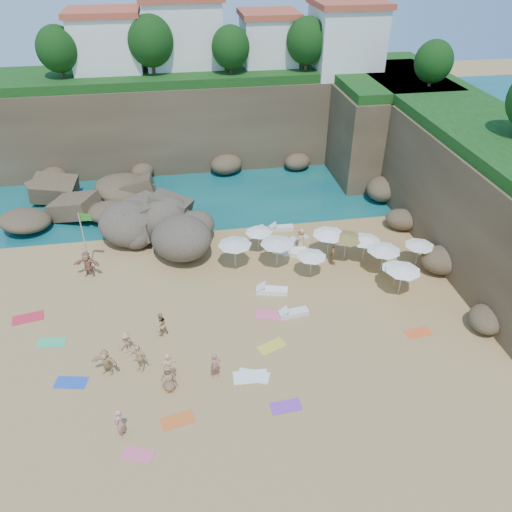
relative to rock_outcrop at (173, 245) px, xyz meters
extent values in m
plane|color=tan|center=(3.49, -8.44, 0.00)|extent=(120.00, 120.00, 0.00)
plane|color=#0C4751|center=(3.49, 21.56, 0.00)|extent=(120.00, 120.00, 0.00)
cube|color=brown|center=(5.49, 16.56, 4.00)|extent=(44.00, 8.00, 8.00)
cube|color=brown|center=(22.49, -0.44, 4.00)|extent=(8.00, 30.00, 8.00)
cube|color=brown|center=(20.49, 11.56, 4.00)|extent=(10.00, 12.00, 8.00)
cube|color=white|center=(-4.51, 17.56, 10.75)|extent=(6.00, 5.00, 5.50)
cube|color=#B2472D|center=(-4.51, 17.56, 13.75)|extent=(6.48, 5.40, 0.50)
cube|color=white|center=(2.49, 18.56, 11.25)|extent=(7.00, 6.00, 6.50)
cube|color=white|center=(10.49, 17.56, 10.50)|extent=(5.00, 5.00, 5.00)
cube|color=#B2472D|center=(10.49, 17.56, 13.25)|extent=(5.40, 5.40, 0.50)
cube|color=white|center=(17.49, 15.56, 11.00)|extent=(6.00, 6.00, 6.00)
cube|color=#B2472D|center=(17.49, 15.56, 14.25)|extent=(6.48, 6.48, 0.50)
sphere|color=#11380F|center=(-8.51, 15.56, 11.20)|extent=(3.60, 3.60, 3.60)
sphere|color=#11380F|center=(-0.51, 15.56, 11.60)|extent=(4.05, 4.05, 4.05)
sphere|color=#11380F|center=(6.49, 14.56, 11.04)|extent=(3.42, 3.42, 3.42)
sphere|color=#11380F|center=(13.49, 14.56, 11.36)|extent=(3.78, 3.78, 3.78)
sphere|color=#11380F|center=(22.49, 7.56, 10.80)|extent=(3.15, 3.15, 3.15)
cylinder|color=white|center=(-14.51, 21.56, 3.00)|extent=(0.10, 0.10, 6.00)
cylinder|color=white|center=(-13.01, 21.56, 3.00)|extent=(0.10, 0.10, 6.00)
cylinder|color=white|center=(-11.51, 21.56, 3.00)|extent=(0.10, 0.10, 6.00)
cylinder|color=silver|center=(-5.90, -2.03, 2.21)|extent=(0.09, 0.09, 4.42)
cube|color=#288C23|center=(-5.47, -2.03, 4.06)|extent=(0.75, 0.29, 0.50)
cylinder|color=silver|center=(6.29, -1.82, 0.89)|extent=(0.05, 0.05, 1.78)
cone|color=white|center=(6.29, -1.82, 1.74)|extent=(2.00, 2.00, 0.30)
cylinder|color=silver|center=(4.30, -3.66, 1.06)|extent=(0.06, 0.06, 2.12)
cone|color=silver|center=(4.30, -3.66, 2.07)|extent=(2.38, 2.38, 0.36)
cylinder|color=silver|center=(7.22, -4.02, 1.07)|extent=(0.06, 0.06, 2.14)
cone|color=silver|center=(7.22, -4.02, 2.09)|extent=(2.40, 2.40, 0.37)
cylinder|color=silver|center=(11.11, -3.44, 1.07)|extent=(0.06, 0.06, 2.13)
cone|color=white|center=(11.11, -3.44, 2.08)|extent=(2.39, 2.39, 0.36)
cylinder|color=silver|center=(14.23, -5.93, 1.03)|extent=(0.06, 0.06, 2.05)
cone|color=white|center=(14.23, -5.93, 2.00)|extent=(2.30, 2.30, 0.35)
cylinder|color=silver|center=(9.28, -5.55, 0.91)|extent=(0.05, 0.05, 1.83)
cone|color=white|center=(9.28, -5.55, 1.78)|extent=(2.05, 2.05, 0.31)
cylinder|color=silver|center=(12.21, -4.01, 1.03)|extent=(0.06, 0.06, 2.06)
cone|color=red|center=(12.21, -4.01, 2.01)|extent=(2.31, 2.31, 0.35)
cylinder|color=silver|center=(17.06, -5.51, 0.92)|extent=(0.05, 0.05, 1.85)
cone|color=white|center=(17.06, -5.51, 1.80)|extent=(2.07, 2.07, 0.32)
cylinder|color=silver|center=(14.59, -8.36, 1.02)|extent=(0.06, 0.06, 2.04)
cone|color=white|center=(14.59, -8.36, 1.99)|extent=(2.29, 2.29, 0.35)
cylinder|color=silver|center=(13.48, -4.38, 0.97)|extent=(0.06, 0.06, 1.95)
cone|color=white|center=(13.48, -4.38, 1.90)|extent=(2.18, 2.18, 0.33)
cylinder|color=silver|center=(14.46, -7.75, 0.88)|extent=(0.05, 0.05, 1.76)
cone|color=white|center=(14.46, -7.75, 1.72)|extent=(1.98, 1.98, 0.30)
cube|color=silver|center=(8.57, 0.84, 0.15)|extent=(1.92, 0.68, 0.30)
cube|color=white|center=(8.29, -2.57, 0.16)|extent=(2.14, 1.60, 0.32)
cube|color=silver|center=(9.49, -1.14, 0.13)|extent=(1.80, 1.23, 0.27)
cube|color=white|center=(6.31, -6.95, 0.16)|extent=(2.16, 1.18, 0.32)
cube|color=white|center=(8.85, -2.55, 0.14)|extent=(1.92, 0.85, 0.29)
cube|color=silver|center=(7.23, -9.38, 0.14)|extent=(1.91, 0.82, 0.29)
cube|color=blue|center=(-5.77, -12.83, 0.01)|extent=(1.82, 1.16, 0.03)
cube|color=#E45878|center=(-2.12, -17.83, 0.01)|extent=(1.63, 1.21, 0.03)
cube|color=orange|center=(-0.23, -16.20, 0.01)|extent=(1.77, 1.13, 0.03)
cube|color=#34B773|center=(-7.33, -9.48, 0.01)|extent=(1.73, 0.99, 0.03)
cube|color=white|center=(3.94, -13.97, 0.02)|extent=(1.92, 1.45, 0.03)
cube|color=purple|center=(5.25, -16.25, 0.01)|extent=(1.63, 0.89, 0.03)
cube|color=red|center=(-9.13, -7.01, 0.02)|extent=(2.00, 1.26, 0.03)
cube|color=#E85A77|center=(5.78, -9.19, 0.02)|extent=(2.09, 1.51, 0.03)
cube|color=#F75B27|center=(14.22, -12.21, 0.01)|extent=(1.63, 0.94, 0.03)
cube|color=gold|center=(5.34, -11.91, 0.01)|extent=(1.83, 1.38, 0.03)
cube|color=white|center=(3.77, -14.00, 0.02)|extent=(1.90, 1.01, 0.03)
imported|color=tan|center=(-0.48, -13.51, 0.94)|extent=(0.74, 0.54, 1.88)
imported|color=tan|center=(-0.92, -9.84, 0.80)|extent=(0.97, 0.90, 1.59)
imported|color=tan|center=(6.64, -1.02, 0.86)|extent=(1.20, 0.77, 1.72)
imported|color=#9F704F|center=(11.20, -4.41, 0.83)|extent=(0.66, 1.05, 1.66)
imported|color=tan|center=(9.44, -2.07, 0.85)|extent=(0.90, 0.92, 1.71)
imported|color=#AC6E56|center=(-5.82, -3.01, 0.97)|extent=(1.86, 0.91, 1.93)
imported|color=tan|center=(-2.87, -16.60, 0.89)|extent=(0.62, 0.75, 1.77)
imported|color=tan|center=(-2.86, -10.97, 0.19)|extent=(1.25, 1.60, 0.37)
imported|color=#E6C283|center=(-2.10, -12.45, 0.21)|extent=(1.71, 1.98, 0.42)
imported|color=#96694B|center=(-0.55, -14.20, 0.23)|extent=(0.87, 1.72, 0.45)
imported|color=tan|center=(-3.86, -12.42, 0.21)|extent=(2.00, 2.06, 0.43)
imported|color=#AB6555|center=(1.93, -13.67, 0.19)|extent=(1.02, 1.71, 0.39)
camera|label=1|loc=(1.03, -32.45, 20.59)|focal=35.00mm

